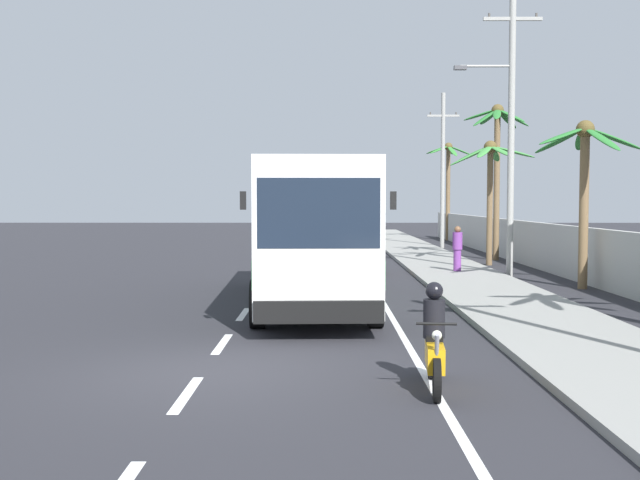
# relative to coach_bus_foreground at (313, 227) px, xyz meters

# --- Properties ---
(ground_plane) EXTENTS (160.00, 160.00, 0.00)m
(ground_plane) POSITION_rel_coach_bus_foreground_xyz_m (-1.65, -7.94, -2.04)
(ground_plane) COLOR #28282D
(sidewalk_kerb) EXTENTS (3.20, 90.00, 0.14)m
(sidewalk_kerb) POSITION_rel_coach_bus_foreground_xyz_m (5.15, 2.06, -1.97)
(sidewalk_kerb) COLOR gray
(sidewalk_kerb) RESTS_ON ground
(lane_markings) EXTENTS (3.69, 71.00, 0.01)m
(lane_markings) POSITION_rel_coach_bus_foreground_xyz_m (0.54, 6.50, -2.03)
(lane_markings) COLOR white
(lane_markings) RESTS_ON ground
(boundary_wall) EXTENTS (0.24, 60.00, 1.86)m
(boundary_wall) POSITION_rel_coach_bus_foreground_xyz_m (8.95, 6.06, -1.11)
(boundary_wall) COLOR #B2B2AD
(boundary_wall) RESTS_ON ground
(coach_bus_foreground) EXTENTS (3.29, 10.89, 3.92)m
(coach_bus_foreground) POSITION_rel_coach_bus_foreground_xyz_m (0.00, 0.00, 0.00)
(coach_bus_foreground) COLOR white
(coach_bus_foreground) RESTS_ON ground
(motorcycle_beside_bus) EXTENTS (0.56, 1.96, 1.55)m
(motorcycle_beside_bus) POSITION_rel_coach_bus_foreground_xyz_m (1.91, -8.96, -1.40)
(motorcycle_beside_bus) COLOR black
(motorcycle_beside_bus) RESTS_ON ground
(motorcycle_trailing) EXTENTS (0.56, 1.96, 1.61)m
(motorcycle_trailing) POSITION_rel_coach_bus_foreground_xyz_m (2.13, 8.16, -1.38)
(motorcycle_trailing) COLOR black
(motorcycle_trailing) RESTS_ON ground
(pedestrian_near_kerb) EXTENTS (0.36, 0.36, 1.66)m
(pedestrian_near_kerb) POSITION_rel_coach_bus_foreground_xyz_m (5.22, 7.72, -1.03)
(pedestrian_near_kerb) COLOR #75388E
(pedestrian_near_kerb) RESTS_ON sidewalk_kerb
(utility_pole_mid) EXTENTS (3.11, 0.24, 10.42)m
(utility_pole_mid) POSITION_rel_coach_bus_foreground_xyz_m (6.94, 7.13, 3.47)
(utility_pole_mid) COLOR #9E9E99
(utility_pole_mid) RESTS_ON ground
(utility_pole_far) EXTENTS (1.84, 0.24, 8.90)m
(utility_pole_far) POSITION_rel_coach_bus_foreground_xyz_m (7.12, 23.26, 2.58)
(utility_pole_far) COLOR #9E9E99
(utility_pole_far) RESTS_ON ground
(palm_nearest) EXTENTS (2.97, 3.02, 7.13)m
(palm_nearest) POSITION_rel_coach_bus_foreground_xyz_m (8.21, 14.51, 3.19)
(palm_nearest) COLOR brown
(palm_nearest) RESTS_ON ground
(palm_second) EXTENTS (3.49, 3.51, 5.21)m
(palm_second) POSITION_rel_coach_bus_foreground_xyz_m (8.33, 3.40, 1.77)
(palm_second) COLOR brown
(palm_second) RESTS_ON ground
(palm_fourth) EXTENTS (3.61, 3.56, 5.27)m
(palm_fourth) POSITION_rel_coach_bus_foreground_xyz_m (7.29, 11.83, 2.03)
(palm_fourth) COLOR brown
(palm_fourth) RESTS_ON ground
(palm_farthest) EXTENTS (3.18, 3.31, 6.71)m
(palm_farthest) POSITION_rel_coach_bus_foreground_xyz_m (8.82, 31.63, 2.71)
(palm_farthest) COLOR brown
(palm_farthest) RESTS_ON ground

